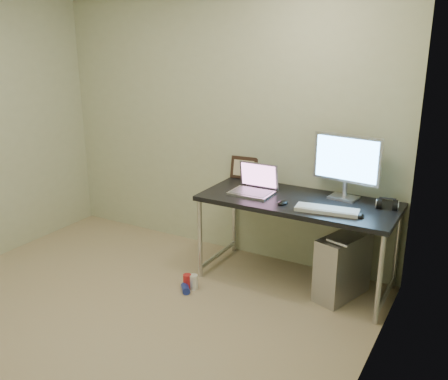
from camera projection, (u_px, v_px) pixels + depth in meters
floor at (100, 332)px, 3.57m from camera, size 3.50×3.50×0.00m
wall_back at (220, 123)px, 4.65m from camera, size 3.50×0.02×2.50m
wall_right at (356, 209)px, 2.38m from camera, size 0.02×3.50×2.50m
desk at (298, 208)px, 4.10m from camera, size 1.60×0.70×0.75m
tower_computer at (343, 266)px, 4.00m from camera, size 0.36×0.55×0.56m
cable_a at (350, 235)px, 4.26m from camera, size 0.01×0.16×0.69m
cable_b at (359, 240)px, 4.20m from camera, size 0.02×0.11×0.71m
can_red at (187, 281)px, 4.17m from camera, size 0.08×0.08×0.13m
can_white at (194, 282)px, 4.17m from camera, size 0.09×0.09×0.13m
can_blue at (185, 289)px, 4.12m from camera, size 0.12×0.13×0.06m
laptop at (254, 186)px, 4.24m from camera, size 0.35×0.29×0.24m
monitor at (347, 162)px, 4.01m from camera, size 0.56×0.19×0.53m
keyboard at (327, 210)px, 3.79m from camera, size 0.49×0.22×0.03m
mouse_right at (360, 215)px, 3.68m from camera, size 0.09×0.12×0.04m
mouse_left at (283, 202)px, 3.96m from camera, size 0.08×0.12×0.04m
headphones at (387, 205)px, 3.86m from camera, size 0.17×0.10×0.11m
picture_frame at (244, 168)px, 4.62m from camera, size 0.27×0.10×0.21m
webcam at (268, 176)px, 4.42m from camera, size 0.05×0.04×0.12m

